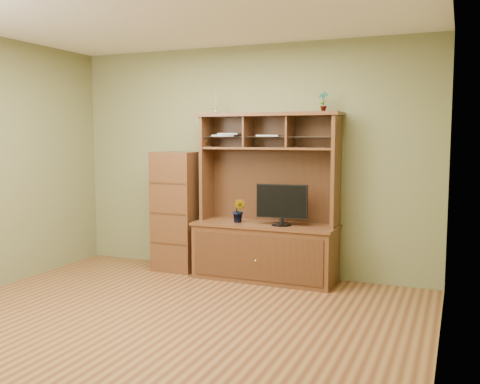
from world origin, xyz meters
The scene contains 8 objects.
room centered at (0.00, 0.00, 1.35)m, with size 4.54×4.04×2.74m.
media_hutch centered at (0.33, 1.73, 0.52)m, with size 1.66×0.61×1.90m.
monitor centered at (0.54, 1.65, 0.89)m, with size 0.58×0.22×0.46m.
orchid_plant centered at (0.03, 1.65, 0.79)m, with size 0.15×0.12×0.28m, color #25571E.
top_plant centered at (0.95, 1.80, 2.01)m, with size 0.12×0.08×0.22m, color #426F27.
reed_diffuser centered at (-0.33, 1.80, 2.00)m, with size 0.05×0.05×0.25m.
magazines centered at (-0.03, 1.80, 1.65)m, with size 0.84×0.26×0.04m.
side_cabinet centered at (-0.83, 1.75, 0.72)m, with size 0.52×0.47×1.45m.
Camera 1 is at (2.36, -3.95, 1.64)m, focal length 40.00 mm.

